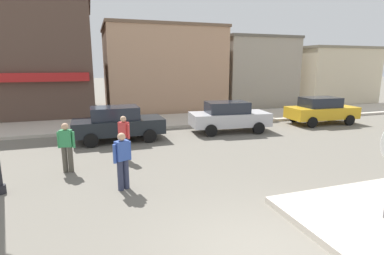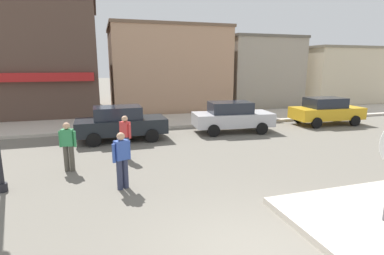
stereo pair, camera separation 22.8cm
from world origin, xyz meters
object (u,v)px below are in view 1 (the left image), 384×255
(parked_car_third, at_px, (321,110))
(pedestrian_crossing_near, at_px, (124,136))
(pedestrian_crossing_far, at_px, (123,159))
(pedestrian_kerb_side, at_px, (67,146))
(parked_car_nearest, at_px, (118,123))
(parked_car_second, at_px, (229,116))

(parked_car_third, xyz_separation_m, pedestrian_crossing_near, (-11.65, -3.25, 0.06))
(parked_car_third, relative_size, pedestrian_crossing_near, 2.54)
(pedestrian_crossing_far, height_order, pedestrian_kerb_side, same)
(parked_car_nearest, distance_m, pedestrian_crossing_near, 2.94)
(pedestrian_kerb_side, bearing_deg, pedestrian_crossing_far, -51.76)
(parked_car_nearest, distance_m, pedestrian_kerb_side, 4.17)
(parked_car_third, relative_size, pedestrian_kerb_side, 2.54)
(pedestrian_kerb_side, bearing_deg, parked_car_third, 16.56)
(parked_car_second, bearing_deg, parked_car_third, 2.26)
(parked_car_second, bearing_deg, pedestrian_crossing_near, -151.72)
(parked_car_third, distance_m, pedestrian_kerb_side, 14.11)
(pedestrian_crossing_far, bearing_deg, pedestrian_kerb_side, 128.24)
(pedestrian_crossing_far, bearing_deg, parked_car_nearest, 86.43)
(pedestrian_crossing_near, bearing_deg, pedestrian_kerb_side, -157.70)
(pedestrian_crossing_near, height_order, pedestrian_kerb_side, same)
(pedestrian_crossing_near, distance_m, pedestrian_crossing_far, 2.75)
(parked_car_nearest, height_order, pedestrian_crossing_far, pedestrian_crossing_far)
(parked_car_third, bearing_deg, pedestrian_crossing_near, -164.40)
(pedestrian_crossing_near, height_order, pedestrian_crossing_far, same)
(parked_car_second, relative_size, pedestrian_crossing_far, 2.57)
(parked_car_nearest, xyz_separation_m, pedestrian_kerb_side, (-1.90, -3.71, 0.06))
(parked_car_second, height_order, parked_car_third, same)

